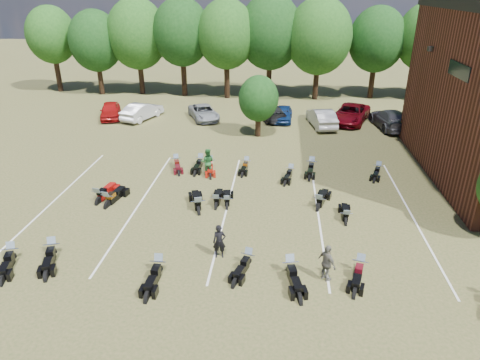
# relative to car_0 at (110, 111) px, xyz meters

# --- Properties ---
(ground) EXTENTS (160.00, 160.00, 0.00)m
(ground) POSITION_rel_car_0_xyz_m (15.90, -19.35, -0.73)
(ground) COLOR brown
(ground) RESTS_ON ground
(car_0) EXTENTS (2.90, 4.58, 1.45)m
(car_0) POSITION_rel_car_0_xyz_m (0.00, 0.00, 0.00)
(car_0) COLOR #980D0E
(car_0) RESTS_ON ground
(car_1) EXTENTS (3.11, 4.89, 1.52)m
(car_1) POSITION_rel_car_0_xyz_m (3.03, -0.03, 0.03)
(car_1) COLOR #B3B3B8
(car_1) RESTS_ON ground
(car_2) EXTENTS (3.82, 5.10, 1.29)m
(car_2) POSITION_rel_car_0_xyz_m (8.67, 0.46, -0.08)
(car_2) COLOR gray
(car_2) RESTS_ON ground
(car_3) EXTENTS (3.69, 5.15, 1.38)m
(car_3) POSITION_rel_car_0_xyz_m (14.67, 1.05, -0.03)
(car_3) COLOR black
(car_3) RESTS_ON ground
(car_4) EXTENTS (1.75, 3.97, 1.33)m
(car_4) POSITION_rel_car_0_xyz_m (15.94, 0.62, -0.06)
(car_4) COLOR navy
(car_4) RESTS_ON ground
(car_5) EXTENTS (2.54, 5.03, 1.58)m
(car_5) POSITION_rel_car_0_xyz_m (19.26, -0.77, 0.07)
(car_5) COLOR #AEADA9
(car_5) RESTS_ON ground
(car_6) EXTENTS (4.46, 6.25, 1.58)m
(car_6) POSITION_rel_car_0_xyz_m (21.98, 0.76, 0.06)
(car_6) COLOR #62050E
(car_6) RESTS_ON ground
(car_7) EXTENTS (3.01, 5.80, 1.61)m
(car_7) POSITION_rel_car_0_xyz_m (25.09, -0.62, 0.08)
(car_7) COLOR #3B3A3F
(car_7) RESTS_ON ground
(person_black) EXTENTS (0.64, 0.48, 1.61)m
(person_black) POSITION_rel_car_0_xyz_m (13.14, -21.21, 0.08)
(person_black) COLOR black
(person_black) RESTS_ON ground
(person_green) EXTENTS (0.87, 0.68, 1.79)m
(person_green) POSITION_rel_car_0_xyz_m (11.09, -12.08, 0.17)
(person_green) COLOR #235D29
(person_green) RESTS_ON ground
(person_grey) EXTENTS (0.90, 1.03, 1.67)m
(person_grey) POSITION_rel_car_0_xyz_m (17.79, -22.45, 0.11)
(person_grey) COLOR #5F5C51
(person_grey) RESTS_ON ground
(motorcycle_0) EXTENTS (1.35, 2.37, 1.26)m
(motorcycle_0) POSITION_rel_car_0_xyz_m (3.93, -22.38, -0.73)
(motorcycle_0) COLOR black
(motorcycle_0) RESTS_ON ground
(motorcycle_1) EXTENTS (1.40, 2.44, 1.30)m
(motorcycle_1) POSITION_rel_car_0_xyz_m (5.57, -21.87, -0.73)
(motorcycle_1) COLOR black
(motorcycle_1) RESTS_ON ground
(motorcycle_2) EXTENTS (0.78, 2.32, 1.28)m
(motorcycle_2) POSITION_rel_car_0_xyz_m (10.72, -22.70, -0.73)
(motorcycle_2) COLOR black
(motorcycle_2) RESTS_ON ground
(motorcycle_3) EXTENTS (1.23, 2.19, 1.16)m
(motorcycle_3) POSITION_rel_car_0_xyz_m (14.46, -21.73, -0.73)
(motorcycle_3) COLOR black
(motorcycle_3) RESTS_ON ground
(motorcycle_4) EXTENTS (1.23, 2.44, 1.30)m
(motorcycle_4) POSITION_rel_car_0_xyz_m (16.30, -22.24, -0.73)
(motorcycle_4) COLOR black
(motorcycle_4) RESTS_ON ground
(motorcycle_5) EXTENTS (1.26, 2.31, 1.23)m
(motorcycle_5) POSITION_rel_car_0_xyz_m (19.28, -21.82, -0.73)
(motorcycle_5) COLOR black
(motorcycle_5) RESTS_ON ground
(motorcycle_7) EXTENTS (1.17, 2.60, 1.40)m
(motorcycle_7) POSITION_rel_car_0_xyz_m (5.58, -16.61, -0.73)
(motorcycle_7) COLOR maroon
(motorcycle_7) RESTS_ON ground
(motorcycle_8) EXTENTS (1.25, 2.57, 1.38)m
(motorcycle_8) POSITION_rel_car_0_xyz_m (6.25, -17.00, -0.73)
(motorcycle_8) COLOR black
(motorcycle_8) RESTS_ON ground
(motorcycle_9) EXTENTS (0.73, 2.20, 1.22)m
(motorcycle_9) POSITION_rel_car_0_xyz_m (12.29, -16.55, -0.73)
(motorcycle_9) COLOR black
(motorcycle_9) RESTS_ON ground
(motorcycle_10) EXTENTS (1.50, 2.64, 1.40)m
(motorcycle_10) POSITION_rel_car_0_xyz_m (11.41, -17.19, -0.73)
(motorcycle_10) COLOR black
(motorcycle_10) RESTS_ON ground
(motorcycle_11) EXTENTS (0.80, 2.10, 1.15)m
(motorcycle_11) POSITION_rel_car_0_xyz_m (12.89, -16.51, -0.73)
(motorcycle_11) COLOR black
(motorcycle_11) RESTS_ON ground
(motorcycle_12) EXTENTS (1.47, 2.53, 1.35)m
(motorcycle_12) POSITION_rel_car_0_xyz_m (17.94, -16.19, -0.73)
(motorcycle_12) COLOR black
(motorcycle_12) RESTS_ON ground
(motorcycle_13) EXTENTS (0.80, 2.14, 1.18)m
(motorcycle_13) POSITION_rel_car_0_xyz_m (19.24, -17.62, -0.73)
(motorcycle_13) COLOR black
(motorcycle_13) RESTS_ON ground
(motorcycle_14) EXTENTS (1.31, 2.21, 1.18)m
(motorcycle_14) POSITION_rel_car_0_xyz_m (8.72, -10.85, -0.73)
(motorcycle_14) COLOR #420911
(motorcycle_14) RESTS_ON ground
(motorcycle_15) EXTENTS (1.06, 2.31, 1.24)m
(motorcycle_15) POSITION_rel_car_0_xyz_m (11.09, -11.03, -0.73)
(motorcycle_15) COLOR maroon
(motorcycle_15) RESTS_ON ground
(motorcycle_16) EXTENTS (0.81, 2.22, 1.22)m
(motorcycle_16) POSITION_rel_car_0_xyz_m (10.36, -10.67, -0.73)
(motorcycle_16) COLOR black
(motorcycle_16) RESTS_ON ground
(motorcycle_17) EXTENTS (0.85, 2.08, 1.13)m
(motorcycle_17) POSITION_rel_car_0_xyz_m (13.51, -10.72, -0.73)
(motorcycle_17) COLOR black
(motorcycle_17) RESTS_ON ground
(motorcycle_18) EXTENTS (1.02, 2.35, 1.27)m
(motorcycle_18) POSITION_rel_car_0_xyz_m (17.87, -10.66, -0.73)
(motorcycle_18) COLOR black
(motorcycle_18) RESTS_ON ground
(motorcycle_19) EXTENTS (1.10, 2.13, 1.13)m
(motorcycle_19) POSITION_rel_car_0_xyz_m (16.45, -11.80, -0.73)
(motorcycle_19) COLOR black
(motorcycle_19) RESTS_ON ground
(motorcycle_20) EXTENTS (1.28, 2.15, 1.14)m
(motorcycle_20) POSITION_rel_car_0_xyz_m (22.17, -10.83, -0.73)
(motorcycle_20) COLOR black
(motorcycle_20) RESTS_ON ground
(tree_line) EXTENTS (56.00, 6.00, 9.79)m
(tree_line) POSITION_rel_car_0_xyz_m (14.90, 9.65, 5.59)
(tree_line) COLOR black
(tree_line) RESTS_ON ground
(young_tree_midfield) EXTENTS (3.20, 3.20, 4.70)m
(young_tree_midfield) POSITION_rel_car_0_xyz_m (13.90, -3.85, 2.37)
(young_tree_midfield) COLOR black
(young_tree_midfield) RESTS_ON ground
(parking_lines) EXTENTS (20.10, 14.00, 0.01)m
(parking_lines) POSITION_rel_car_0_xyz_m (12.90, -16.35, -0.72)
(parking_lines) COLOR silver
(parking_lines) RESTS_ON ground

